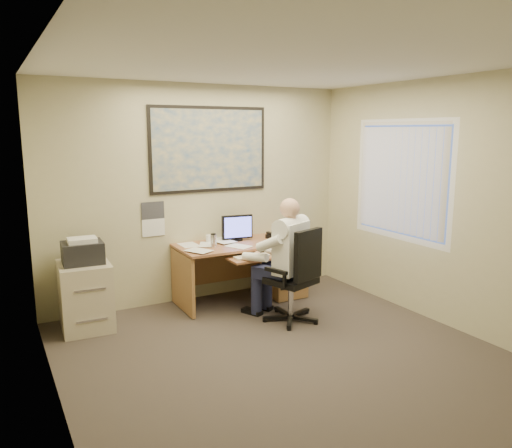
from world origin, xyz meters
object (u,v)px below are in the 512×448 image
desk (263,263)px  office_chair (292,295)px  filing_cabinet (85,289)px  person (290,260)px

desk → office_chair: size_ratio=1.48×
filing_cabinet → office_chair: 2.27m
filing_cabinet → person: 2.27m
person → desk: bearing=55.8°
filing_cabinet → office_chair: bearing=-21.4°
desk → filing_cabinet: size_ratio=1.58×
filing_cabinet → person: size_ratio=0.72×
filing_cabinet → office_chair: (2.06, -0.94, -0.12)m
filing_cabinet → desk: bearing=3.4°
filing_cabinet → person: person is taller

